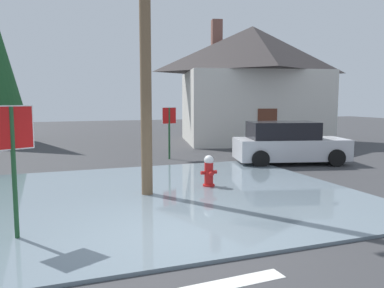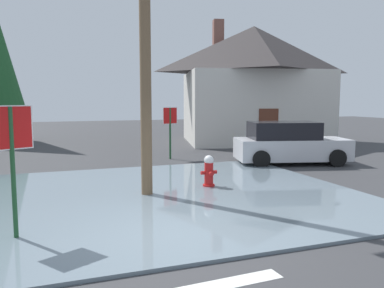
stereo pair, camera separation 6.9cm
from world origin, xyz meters
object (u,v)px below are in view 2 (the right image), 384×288
at_px(stop_sign_far, 170,122).
at_px(house, 253,83).
at_px(stop_sign_near, 12,145).
at_px(fire_hydrant, 209,172).
at_px(utility_pole, 145,32).
at_px(parked_car, 289,144).

distance_m(stop_sign_far, house, 8.31).
distance_m(stop_sign_near, stop_sign_far, 9.74).
height_order(fire_hydrant, utility_pole, utility_pole).
bearing_deg(utility_pole, parked_car, 26.75).
bearing_deg(fire_hydrant, stop_sign_near, -150.76).
height_order(fire_hydrant, parked_car, parked_car).
distance_m(fire_hydrant, house, 12.91).
height_order(stop_sign_near, utility_pole, utility_pole).
relative_size(stop_sign_near, parked_car, 0.52).
distance_m(stop_sign_near, house, 17.63).
xyz_separation_m(stop_sign_near, utility_pole, (2.89, 2.33, 2.40)).
bearing_deg(stop_sign_far, house, 36.88).
bearing_deg(parked_car, stop_sign_far, 145.98).
bearing_deg(utility_pole, stop_sign_far, 67.92).
relative_size(fire_hydrant, utility_pole, 0.12).
distance_m(fire_hydrant, parked_car, 5.37).
distance_m(house, parked_car, 8.37).
height_order(stop_sign_far, house, house).
xyz_separation_m(utility_pole, house, (8.85, 10.72, -0.65)).
bearing_deg(stop_sign_far, parked_car, -34.02).
xyz_separation_m(stop_sign_near, stop_sign_far, (5.26, 8.20, -0.17)).
bearing_deg(parked_car, utility_pole, -153.25).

